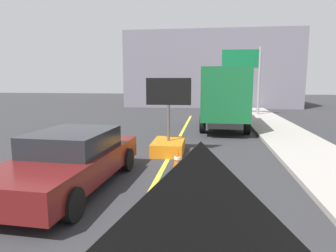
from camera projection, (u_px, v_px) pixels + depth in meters
The scene contains 7 objects.
arrow_board_trailer at pixel (169, 140), 10.79m from camera, with size 1.60×1.82×2.70m.
box_truck at pixel (225, 96), 16.56m from camera, with size 2.61×7.63×3.22m.
pickup_car at pixel (70, 160), 7.28m from camera, with size 2.26×4.98×1.38m.
highway_guide_sign at pixel (248, 69), 21.47m from camera, with size 2.79×0.21×5.00m.
far_building_block at pixel (211, 70), 31.79m from camera, with size 16.81×8.80×7.31m, color slate.
traffic_cone_mid_lane at pixel (171, 196), 6.04m from camera, with size 0.36×0.36×0.61m.
traffic_cone_far_lane at pixel (177, 160), 8.42m from camera, with size 0.36×0.36×0.78m.
Camera 1 is at (1.34, 2.02, 2.62)m, focal length 31.86 mm.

